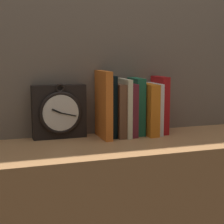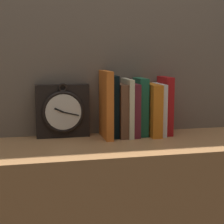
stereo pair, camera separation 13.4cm
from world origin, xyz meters
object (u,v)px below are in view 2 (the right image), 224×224
at_px(book_slot4_maroon, 133,110).
at_px(book_slot5_green, 141,107).
at_px(book_slot1_black, 112,106).
at_px(book_slot3_cream, 127,108).
at_px(book_slot7_white, 159,109).
at_px(book_slot2_brown, 121,110).
at_px(clock, 63,111).
at_px(book_slot8_red, 165,106).
at_px(book_slot6_orange, 152,110).
at_px(book_slot0_orange, 106,105).

relative_size(book_slot4_maroon, book_slot5_green, 0.91).
distance_m(book_slot1_black, book_slot3_cream, 0.06).
xyz_separation_m(book_slot5_green, book_slot7_white, (0.07, -0.01, -0.01)).
relative_size(book_slot1_black, book_slot2_brown, 1.16).
distance_m(clock, book_slot7_white, 0.38).
distance_m(book_slot3_cream, book_slot8_red, 0.16).
height_order(book_slot5_green, book_slot6_orange, book_slot5_green).
relative_size(book_slot0_orange, book_slot5_green, 1.14).
distance_m(book_slot0_orange, book_slot7_white, 0.22).
bearing_deg(book_slot6_orange, book_slot3_cream, 177.64).
relative_size(book_slot1_black, book_slot7_white, 1.17).
bearing_deg(book_slot1_black, book_slot7_white, -2.79).
bearing_deg(book_slot7_white, book_slot2_brown, 179.52).
relative_size(book_slot2_brown, book_slot6_orange, 1.01).
distance_m(clock, book_slot5_green, 0.31).
height_order(book_slot1_black, book_slot6_orange, book_slot1_black).
distance_m(clock, book_slot3_cream, 0.25).
bearing_deg(book_slot4_maroon, book_slot3_cream, -169.21).
relative_size(book_slot3_cream, book_slot5_green, 1.00).
relative_size(clock, book_slot4_maroon, 1.03).
bearing_deg(book_slot4_maroon, book_slot5_green, 15.27).
height_order(book_slot0_orange, book_slot6_orange, book_slot0_orange).
xyz_separation_m(book_slot0_orange, book_slot8_red, (0.25, 0.02, -0.01)).
relative_size(clock, book_slot2_brown, 1.04).
xyz_separation_m(clock, book_slot2_brown, (0.22, -0.04, 0.00)).
bearing_deg(book_slot4_maroon, book_slot2_brown, -178.62).
distance_m(book_slot0_orange, book_slot1_black, 0.04).
relative_size(book_slot5_green, book_slot6_orange, 1.11).
bearing_deg(book_slot6_orange, clock, 172.75).
bearing_deg(clock, book_slot1_black, -8.63).
xyz_separation_m(book_slot0_orange, book_slot6_orange, (0.19, 0.00, -0.03)).
height_order(book_slot2_brown, book_slot4_maroon, same).
bearing_deg(book_slot8_red, book_slot2_brown, -178.05).
xyz_separation_m(book_slot0_orange, book_slot1_black, (0.03, 0.02, -0.01)).
distance_m(book_slot0_orange, book_slot2_brown, 0.07).
bearing_deg(book_slot5_green, book_slot6_orange, -22.58).
relative_size(book_slot1_black, book_slot3_cream, 1.06).
distance_m(clock, book_slot1_black, 0.19).
bearing_deg(book_slot0_orange, book_slot3_cream, 3.91).
relative_size(book_slot3_cream, book_slot6_orange, 1.10).
relative_size(book_slot2_brown, book_slot7_white, 1.01).
bearing_deg(book_slot0_orange, book_slot7_white, 2.15).
distance_m(book_slot3_cream, book_slot5_green, 0.06).
xyz_separation_m(book_slot3_cream, book_slot6_orange, (0.10, -0.00, -0.01)).
height_order(book_slot0_orange, book_slot5_green, book_slot0_orange).
xyz_separation_m(book_slot4_maroon, book_slot7_white, (0.11, -0.00, -0.00)).
xyz_separation_m(clock, book_slot0_orange, (0.16, -0.05, 0.03)).
bearing_deg(book_slot4_maroon, book_slot0_orange, -174.58).
bearing_deg(book_slot8_red, book_slot3_cream, -176.48).
xyz_separation_m(book_slot6_orange, book_slot8_red, (0.06, 0.01, 0.01)).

